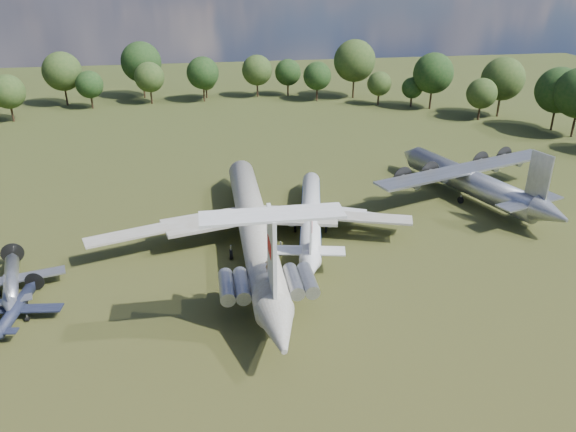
{
  "coord_description": "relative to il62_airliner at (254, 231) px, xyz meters",
  "views": [
    {
      "loc": [
        -0.21,
        -67.41,
        36.61
      ],
      "look_at": [
        10.33,
        -0.39,
        5.0
      ],
      "focal_mm": 35.0,
      "sensor_mm": 36.0,
      "label": 1
    }
  ],
  "objects": [
    {
      "name": "small_prop_west",
      "position": [
        -27.61,
        -12.38,
        -1.83
      ],
      "size": [
        11.25,
        14.41,
        1.97
      ],
      "primitive_type": null,
      "rotation": [
        0.0,
        0.0,
        -0.11
      ],
      "color": "black",
      "rests_on": "ground"
    },
    {
      "name": "small_prop_northwest",
      "position": [
        -29.59,
        -6.31,
        -1.61
      ],
      "size": [
        15.72,
        18.92,
        2.42
      ],
      "primitive_type": null,
      "rotation": [
        0.0,
        0.0,
        0.24
      ],
      "color": "#9C9FA3",
      "rests_on": "ground"
    },
    {
      "name": "person_on_il62",
      "position": [
        0.02,
        -15.77,
        3.68
      ],
      "size": [
        0.66,
        0.46,
        1.72
      ],
      "primitive_type": "imported",
      "rotation": [
        0.0,
        0.0,
        3.21
      ],
      "color": "olive",
      "rests_on": "il62_airliner"
    },
    {
      "name": "an12_transport",
      "position": [
        36.63,
        12.1,
        -0.29
      ],
      "size": [
        44.88,
        47.42,
        5.06
      ],
      "primitive_type": null,
      "rotation": [
        0.0,
        0.0,
        0.33
      ],
      "color": "#93969A",
      "rests_on": "ground"
    },
    {
      "name": "tu104_jet",
      "position": [
        8.77,
        4.72,
        -0.91
      ],
      "size": [
        35.5,
        42.95,
        3.81
      ],
      "primitive_type": null,
      "rotation": [
        0.0,
        0.0,
        -0.2
      ],
      "color": "silver",
      "rests_on": "ground"
    },
    {
      "name": "il62_airliner",
      "position": [
        0.0,
        0.0,
        0.0
      ],
      "size": [
        44.25,
        57.49,
        5.63
      ],
      "primitive_type": null,
      "rotation": [
        0.0,
        0.0,
        0.0
      ],
      "color": "#B6B6B1",
      "rests_on": "ground"
    },
    {
      "name": "ground",
      "position": [
        -5.77,
        -0.34,
        -2.82
      ],
      "size": [
        300.0,
        300.0,
        0.0
      ],
      "primitive_type": "plane",
      "color": "#1F3E14",
      "rests_on": "ground"
    }
  ]
}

